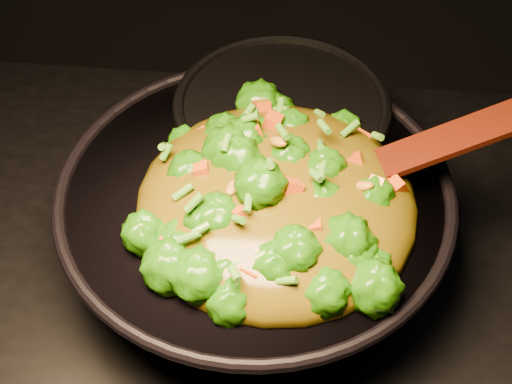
# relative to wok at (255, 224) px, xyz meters

# --- Properties ---
(wok) EXTENTS (0.56, 0.56, 0.12)m
(wok) POSITION_rel_wok_xyz_m (0.00, 0.00, 0.00)
(wok) COLOR black
(wok) RESTS_ON stovetop
(stir_fry) EXTENTS (0.34, 0.34, 0.11)m
(stir_fry) POSITION_rel_wok_xyz_m (0.03, -0.02, 0.11)
(stir_fry) COLOR #246E07
(stir_fry) RESTS_ON wok
(spatula) EXTENTS (0.27, 0.10, 0.11)m
(spatula) POSITION_rel_wok_xyz_m (0.17, 0.03, 0.11)
(spatula) COLOR #3B1B08
(spatula) RESTS_ON wok
(back_pot) EXTENTS (0.31, 0.31, 0.14)m
(back_pot) POSITION_rel_wok_xyz_m (0.02, 0.13, 0.01)
(back_pot) COLOR black
(back_pot) RESTS_ON stovetop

